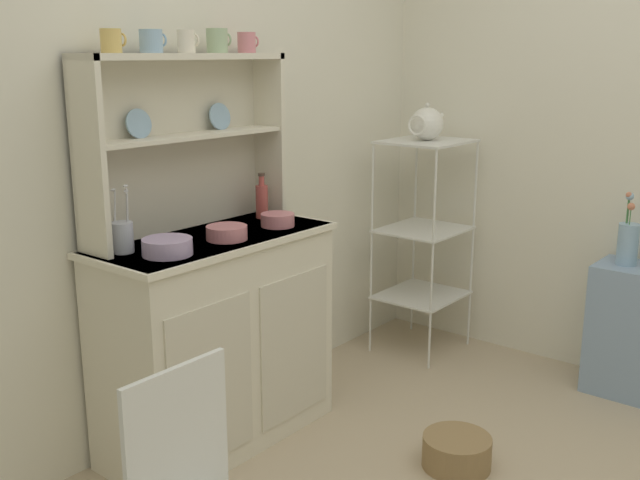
{
  "coord_description": "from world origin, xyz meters",
  "views": [
    {
      "loc": [
        -2.0,
        -0.72,
        1.56
      ],
      "look_at": [
        0.28,
        1.12,
        0.82
      ],
      "focal_mm": 41.97,
      "sensor_mm": 36.0,
      "label": 1
    }
  ],
  "objects_px": {
    "hutch_shelf_unit": "(181,130)",
    "utensil_jar": "(122,236)",
    "floor_basket": "(457,452)",
    "hutch_cabinet": "(217,338)",
    "cup_gold_0": "(111,41)",
    "bowl_mixing_large": "(167,247)",
    "porcelain_teapot": "(427,124)",
    "jam_bottle": "(262,200)",
    "flower_vase": "(628,242)",
    "bakers_rack": "(424,221)"
  },
  "relations": [
    {
      "from": "hutch_shelf_unit",
      "to": "utensil_jar",
      "type": "relative_size",
      "value": 3.81
    },
    {
      "from": "bakers_rack",
      "to": "bowl_mixing_large",
      "type": "relative_size",
      "value": 6.33
    },
    {
      "from": "hutch_shelf_unit",
      "to": "jam_bottle",
      "type": "xyz_separation_m",
      "value": [
        0.37,
        -0.08,
        -0.32
      ]
    },
    {
      "from": "cup_gold_0",
      "to": "hutch_shelf_unit",
      "type": "bearing_deg",
      "value": 7.17
    },
    {
      "from": "hutch_shelf_unit",
      "to": "floor_basket",
      "type": "xyz_separation_m",
      "value": [
        0.42,
        -1.03,
        -1.2
      ]
    },
    {
      "from": "floor_basket",
      "to": "bowl_mixing_large",
      "type": "bearing_deg",
      "value": 131.86
    },
    {
      "from": "jam_bottle",
      "to": "cup_gold_0",
      "type": "bearing_deg",
      "value": 177.02
    },
    {
      "from": "utensil_jar",
      "to": "floor_basket",
      "type": "bearing_deg",
      "value": -50.19
    },
    {
      "from": "hutch_shelf_unit",
      "to": "flower_vase",
      "type": "distance_m",
      "value": 2.05
    },
    {
      "from": "cup_gold_0",
      "to": "flower_vase",
      "type": "relative_size",
      "value": 0.26
    },
    {
      "from": "hutch_shelf_unit",
      "to": "jam_bottle",
      "type": "distance_m",
      "value": 0.49
    },
    {
      "from": "cup_gold_0",
      "to": "bowl_mixing_large",
      "type": "xyz_separation_m",
      "value": [
        0.04,
        -0.2,
        -0.7
      ]
    },
    {
      "from": "flower_vase",
      "to": "hutch_shelf_unit",
      "type": "bearing_deg",
      "value": 139.91
    },
    {
      "from": "hutch_cabinet",
      "to": "flower_vase",
      "type": "relative_size",
      "value": 2.97
    },
    {
      "from": "hutch_shelf_unit",
      "to": "bakers_rack",
      "type": "height_order",
      "value": "hutch_shelf_unit"
    },
    {
      "from": "floor_basket",
      "to": "flower_vase",
      "type": "bearing_deg",
      "value": -12.53
    },
    {
      "from": "floor_basket",
      "to": "bowl_mixing_large",
      "type": "xyz_separation_m",
      "value": [
        -0.71,
        0.79,
        0.83
      ]
    },
    {
      "from": "hutch_shelf_unit",
      "to": "jam_bottle",
      "type": "bearing_deg",
      "value": -11.85
    },
    {
      "from": "hutch_shelf_unit",
      "to": "utensil_jar",
      "type": "distance_m",
      "value": 0.51
    },
    {
      "from": "bakers_rack",
      "to": "cup_gold_0",
      "type": "distance_m",
      "value": 1.93
    },
    {
      "from": "hutch_cabinet",
      "to": "porcelain_teapot",
      "type": "height_order",
      "value": "porcelain_teapot"
    },
    {
      "from": "floor_basket",
      "to": "bakers_rack",
      "type": "bearing_deg",
      "value": 38.32
    },
    {
      "from": "hutch_shelf_unit",
      "to": "bakers_rack",
      "type": "distance_m",
      "value": 1.51
    },
    {
      "from": "bowl_mixing_large",
      "to": "porcelain_teapot",
      "type": "relative_size",
      "value": 0.69
    },
    {
      "from": "hutch_shelf_unit",
      "to": "utensil_jar",
      "type": "xyz_separation_m",
      "value": [
        -0.37,
        -0.09,
        -0.34
      ]
    },
    {
      "from": "porcelain_teapot",
      "to": "bakers_rack",
      "type": "bearing_deg",
      "value": -0.0
    },
    {
      "from": "cup_gold_0",
      "to": "porcelain_teapot",
      "type": "bearing_deg",
      "value": -8.18
    },
    {
      "from": "utensil_jar",
      "to": "flower_vase",
      "type": "bearing_deg",
      "value": -32.32
    },
    {
      "from": "hutch_cabinet",
      "to": "cup_gold_0",
      "type": "bearing_deg",
      "value": 159.37
    },
    {
      "from": "hutch_shelf_unit",
      "to": "utensil_jar",
      "type": "height_order",
      "value": "hutch_shelf_unit"
    },
    {
      "from": "jam_bottle",
      "to": "flower_vase",
      "type": "height_order",
      "value": "jam_bottle"
    },
    {
      "from": "bowl_mixing_large",
      "to": "porcelain_teapot",
      "type": "xyz_separation_m",
      "value": [
        1.65,
        -0.05,
        0.31
      ]
    },
    {
      "from": "hutch_cabinet",
      "to": "bakers_rack",
      "type": "bearing_deg",
      "value": -5.04
    },
    {
      "from": "hutch_shelf_unit",
      "to": "floor_basket",
      "type": "relative_size",
      "value": 3.49
    },
    {
      "from": "bowl_mixing_large",
      "to": "jam_bottle",
      "type": "height_order",
      "value": "jam_bottle"
    },
    {
      "from": "bowl_mixing_large",
      "to": "hutch_shelf_unit",
      "type": "bearing_deg",
      "value": 39.27
    },
    {
      "from": "bowl_mixing_large",
      "to": "jam_bottle",
      "type": "xyz_separation_m",
      "value": [
        0.66,
        0.16,
        0.05
      ]
    },
    {
      "from": "jam_bottle",
      "to": "flower_vase",
      "type": "bearing_deg",
      "value": -46.23
    },
    {
      "from": "bakers_rack",
      "to": "bowl_mixing_large",
      "type": "distance_m",
      "value": 1.67
    },
    {
      "from": "jam_bottle",
      "to": "porcelain_teapot",
      "type": "xyz_separation_m",
      "value": [
        1.0,
        -0.21,
        0.27
      ]
    },
    {
      "from": "bakers_rack",
      "to": "flower_vase",
      "type": "relative_size",
      "value": 3.36
    },
    {
      "from": "jam_bottle",
      "to": "flower_vase",
      "type": "relative_size",
      "value": 0.58
    },
    {
      "from": "floor_basket",
      "to": "utensil_jar",
      "type": "height_order",
      "value": "utensil_jar"
    },
    {
      "from": "hutch_shelf_unit",
      "to": "flower_vase",
      "type": "height_order",
      "value": "hutch_shelf_unit"
    },
    {
      "from": "hutch_cabinet",
      "to": "flower_vase",
      "type": "xyz_separation_m",
      "value": [
        1.51,
        -1.11,
        0.28
      ]
    },
    {
      "from": "floor_basket",
      "to": "hutch_shelf_unit",
      "type": "bearing_deg",
      "value": 112.29
    },
    {
      "from": "jam_bottle",
      "to": "utensil_jar",
      "type": "bearing_deg",
      "value": -179.35
    },
    {
      "from": "hutch_cabinet",
      "to": "utensil_jar",
      "type": "height_order",
      "value": "utensil_jar"
    },
    {
      "from": "floor_basket",
      "to": "porcelain_teapot",
      "type": "xyz_separation_m",
      "value": [
        0.94,
        0.75,
        1.15
      ]
    },
    {
      "from": "hutch_cabinet",
      "to": "hutch_shelf_unit",
      "type": "height_order",
      "value": "hutch_shelf_unit"
    }
  ]
}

